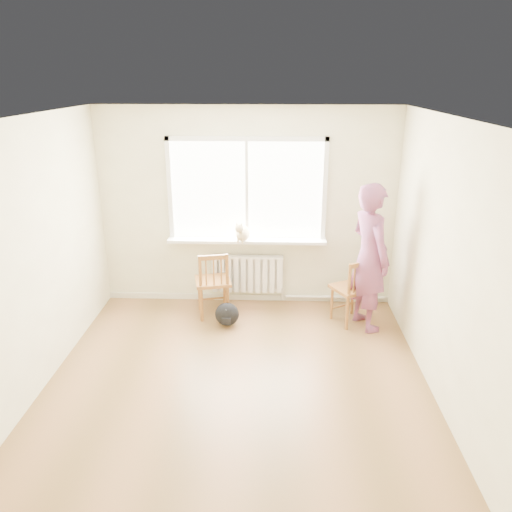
# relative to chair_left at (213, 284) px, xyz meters

# --- Properties ---
(floor) EXTENTS (4.50, 4.50, 0.00)m
(floor) POSITION_rel_chair_left_xyz_m (0.42, -1.71, -0.46)
(floor) COLOR #8E603A
(floor) RESTS_ON ground
(ceiling) EXTENTS (4.50, 4.50, 0.00)m
(ceiling) POSITION_rel_chair_left_xyz_m (0.42, -1.71, 2.24)
(ceiling) COLOR white
(ceiling) RESTS_ON back_wall
(back_wall) EXTENTS (4.00, 0.01, 2.70)m
(back_wall) POSITION_rel_chair_left_xyz_m (0.42, 0.54, 0.89)
(back_wall) COLOR #EDE8BE
(back_wall) RESTS_ON ground
(window) EXTENTS (2.12, 0.05, 1.42)m
(window) POSITION_rel_chair_left_xyz_m (0.42, 0.52, 1.20)
(window) COLOR white
(window) RESTS_ON back_wall
(windowsill) EXTENTS (2.15, 0.22, 0.04)m
(windowsill) POSITION_rel_chair_left_xyz_m (0.42, 0.43, 0.47)
(windowsill) COLOR white
(windowsill) RESTS_ON back_wall
(radiator) EXTENTS (1.00, 0.12, 0.55)m
(radiator) POSITION_rel_chair_left_xyz_m (0.42, 0.45, -0.02)
(radiator) COLOR white
(radiator) RESTS_ON back_wall
(heating_pipe) EXTENTS (1.40, 0.04, 0.04)m
(heating_pipe) POSITION_rel_chair_left_xyz_m (1.67, 0.48, -0.38)
(heating_pipe) COLOR silver
(heating_pipe) RESTS_ON back_wall
(baseboard) EXTENTS (4.00, 0.03, 0.08)m
(baseboard) POSITION_rel_chair_left_xyz_m (0.42, 0.53, -0.42)
(baseboard) COLOR beige
(baseboard) RESTS_ON ground
(chair_left) EXTENTS (0.53, 0.52, 0.91)m
(chair_left) POSITION_rel_chair_left_xyz_m (0.00, 0.00, 0.00)
(chair_left) COLOR #97642C
(chair_left) RESTS_ON floor
(chair_right) EXTENTS (0.59, 0.58, 0.89)m
(chair_right) POSITION_rel_chair_left_xyz_m (1.81, -0.13, -0.01)
(chair_right) COLOR #97642C
(chair_right) RESTS_ON floor
(person) EXTENTS (0.67, 0.80, 1.87)m
(person) POSITION_rel_chair_left_xyz_m (1.97, -0.19, 0.47)
(person) COLOR #CB436F
(person) RESTS_ON floor
(cat) EXTENTS (0.26, 0.43, 0.29)m
(cat) POSITION_rel_chair_left_xyz_m (0.37, 0.34, 0.61)
(cat) COLOR beige
(cat) RESTS_ON windowsill
(backpack) EXTENTS (0.34, 0.28, 0.31)m
(backpack) POSITION_rel_chair_left_xyz_m (0.20, -0.26, -0.31)
(backpack) COLOR black
(backpack) RESTS_ON floor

